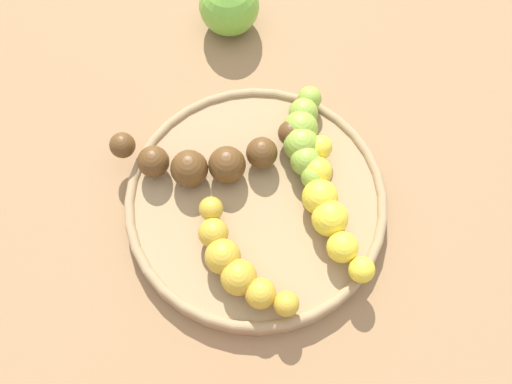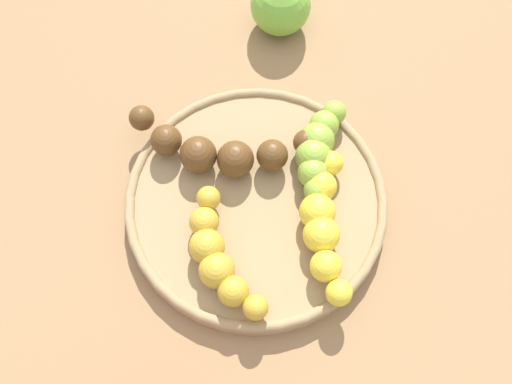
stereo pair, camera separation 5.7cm
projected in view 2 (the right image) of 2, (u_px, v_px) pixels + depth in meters
ground_plane at (256, 207)px, 0.61m from camera, size 2.40×2.40×0.00m
fruit_bowl at (256, 202)px, 0.60m from camera, size 0.26×0.26×0.02m
banana_green at (318, 149)px, 0.59m from camera, size 0.06×0.11×0.04m
banana_overripe at (219, 149)px, 0.59m from camera, size 0.18×0.11×0.04m
banana_spotted at (217, 256)px, 0.55m from camera, size 0.12×0.09×0.03m
banana_yellow at (323, 225)px, 0.56m from camera, size 0.10×0.13×0.04m
apple_green at (281, 5)px, 0.67m from camera, size 0.07×0.07×0.07m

